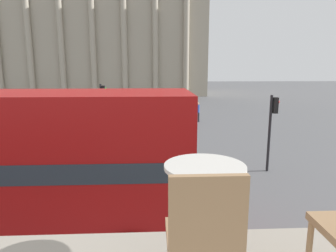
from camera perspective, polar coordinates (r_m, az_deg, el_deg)
name	(u,v)px	position (r m, az deg, el deg)	size (l,w,h in m)	color
cafe_dining_table	(204,190)	(2.28, 6.94, -12.03)	(0.60, 0.60, 0.73)	#2D2D30
cafe_chair_0	(203,236)	(1.77, 6.77, -20.08)	(0.40, 0.40, 0.91)	#A87F56
plaza_building_left	(101,41)	(56.38, -12.64, 15.58)	(36.43, 15.85, 18.65)	#A39984
traffic_light_near	(272,122)	(13.99, 19.18, 0.75)	(0.42, 0.24, 3.45)	black
traffic_light_mid	(102,103)	(20.02, -12.38, 4.29)	(0.42, 0.24, 3.59)	black
car_silver	(112,125)	(21.27, -10.60, 0.23)	(4.20, 1.93, 1.35)	black
car_maroon	(158,116)	(24.92, -1.90, 1.99)	(4.20, 1.93, 1.35)	black
pedestrian_olive	(127,125)	(19.54, -7.74, 0.22)	(0.32, 0.32, 1.71)	#282B33
pedestrian_blue	(198,111)	(25.93, 5.68, 2.92)	(0.32, 0.32, 1.70)	#282B33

